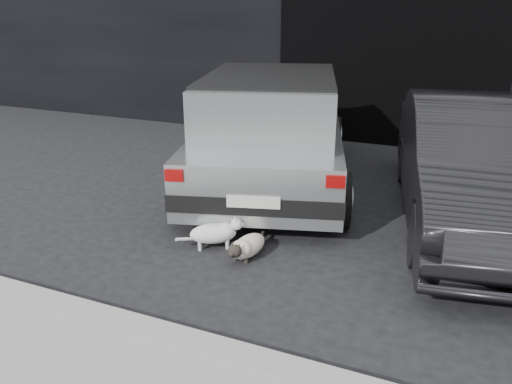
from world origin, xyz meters
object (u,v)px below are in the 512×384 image
at_px(cat_siamese, 246,247).
at_px(cat_white, 216,233).
at_px(silver_hatchback, 271,125).
at_px(second_car, 477,164).

xyz_separation_m(cat_siamese, cat_white, (-0.39, 0.10, 0.05)).
distance_m(silver_hatchback, cat_white, 2.26).
bearing_deg(second_car, silver_hatchback, 161.79).
xyz_separation_m(silver_hatchback, cat_siamese, (0.61, -2.24, -0.74)).
height_order(second_car, cat_siamese, second_car).
relative_size(cat_siamese, cat_white, 1.21).
distance_m(cat_siamese, cat_white, 0.40).
bearing_deg(silver_hatchback, second_car, -24.11).
height_order(second_car, cat_white, second_car).
xyz_separation_m(silver_hatchback, second_car, (2.69, -0.38, -0.14)).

